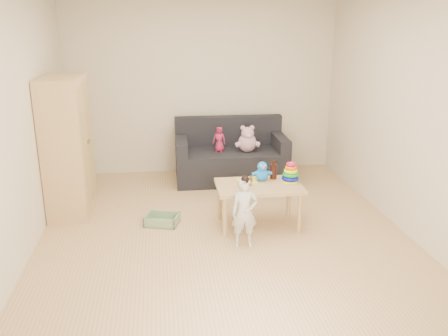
{
  "coord_description": "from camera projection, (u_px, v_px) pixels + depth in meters",
  "views": [
    {
      "loc": [
        -0.66,
        -4.84,
        2.29
      ],
      "look_at": [
        0.05,
        0.25,
        0.65
      ],
      "focal_mm": 38.0,
      "sensor_mm": 36.0,
      "label": 1
    }
  ],
  "objects": [
    {
      "name": "sofa",
      "position": [
        231.0,
        165.0,
        6.93
      ],
      "size": [
        1.61,
        0.83,
        0.45
      ],
      "primitive_type": "cube",
      "rotation": [
        0.0,
        0.0,
        -0.02
      ],
      "color": "black",
      "rests_on": "ground"
    },
    {
      "name": "brown_bottle",
      "position": [
        273.0,
        171.0,
        5.47
      ],
      "size": [
        0.08,
        0.08,
        0.22
      ],
      "color": "black",
      "rests_on": "play_table"
    },
    {
      "name": "toddler",
      "position": [
        245.0,
        213.0,
        4.87
      ],
      "size": [
        0.28,
        0.2,
        0.73
      ],
      "primitive_type": "imported",
      "rotation": [
        0.0,
        0.0,
        -0.06
      ],
      "color": "beige",
      "rests_on": "ground"
    },
    {
      "name": "play_table",
      "position": [
        258.0,
        205.0,
        5.38
      ],
      "size": [
        0.96,
        0.61,
        0.5
      ],
      "primitive_type": "cube",
      "rotation": [
        0.0,
        0.0,
        -0.01
      ],
      "color": "tan",
      "rests_on": "ground"
    },
    {
      "name": "pink_bear",
      "position": [
        247.0,
        141.0,
        6.75
      ],
      "size": [
        0.32,
        0.29,
        0.32
      ],
      "primitive_type": null,
      "rotation": [
        0.0,
        0.0,
        -0.17
      ],
      "color": "#C793AE",
      "rests_on": "sofa"
    },
    {
      "name": "room",
      "position": [
        223.0,
        116.0,
        4.95
      ],
      "size": [
        4.5,
        4.5,
        4.5
      ],
      "color": "tan",
      "rests_on": "ground"
    },
    {
      "name": "storage_bin",
      "position": [
        162.0,
        220.0,
        5.48
      ],
      "size": [
        0.43,
        0.37,
        0.11
      ],
      "primitive_type": null,
      "rotation": [
        0.0,
        0.0,
        -0.3
      ],
      "color": "gray",
      "rests_on": "ground"
    },
    {
      "name": "yellow_book",
      "position": [
        246.0,
        181.0,
        5.41
      ],
      "size": [
        0.23,
        0.23,
        0.02
      ],
      "primitive_type": "cube",
      "rotation": [
        0.0,
        0.0,
        0.17
      ],
      "color": "#EFFF1A",
      "rests_on": "play_table"
    },
    {
      "name": "blue_plush",
      "position": [
        262.0,
        171.0,
        5.4
      ],
      "size": [
        0.22,
        0.19,
        0.23
      ],
      "primitive_type": null,
      "rotation": [
        0.0,
        0.0,
        0.26
      ],
      "color": "#1C84FF",
      "rests_on": "play_table"
    },
    {
      "name": "wardrobe",
      "position": [
        67.0,
        146.0,
        5.66
      ],
      "size": [
        0.46,
        0.91,
        1.64
      ],
      "primitive_type": "cube",
      "color": "tan",
      "rests_on": "ground"
    },
    {
      "name": "doll",
      "position": [
        219.0,
        139.0,
        6.74
      ],
      "size": [
        0.21,
        0.18,
        0.36
      ],
      "primitive_type": "imported",
      "rotation": [
        0.0,
        0.0,
        -0.37
      ],
      "color": "#AD204A",
      "rests_on": "sofa"
    },
    {
      "name": "wooden_figure",
      "position": [
        251.0,
        180.0,
        5.25
      ],
      "size": [
        0.05,
        0.05,
        0.12
      ],
      "primitive_type": null,
      "rotation": [
        0.0,
        0.0,
        -0.14
      ],
      "color": "brown",
      "rests_on": "play_table"
    },
    {
      "name": "ring_stacker",
      "position": [
        290.0,
        174.0,
        5.37
      ],
      "size": [
        0.2,
        0.2,
        0.23
      ],
      "color": "#DFFF0D",
      "rests_on": "play_table"
    }
  ]
}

